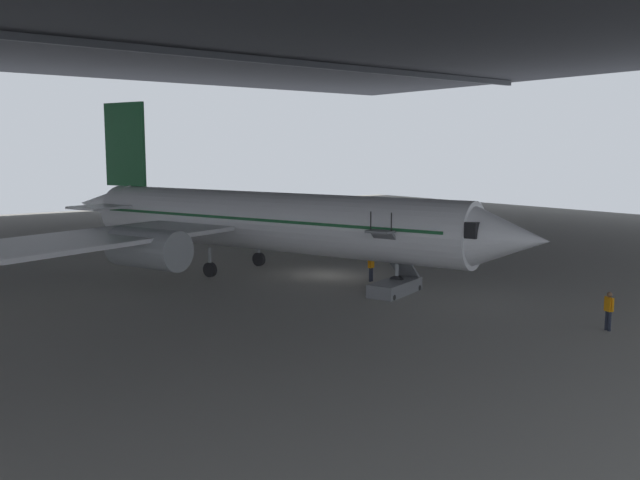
{
  "coord_description": "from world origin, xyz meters",
  "views": [
    {
      "loc": [
        -25.04,
        -32.68,
        7.76
      ],
      "look_at": [
        -1.11,
        -1.41,
        2.5
      ],
      "focal_mm": 38.11,
      "sensor_mm": 36.0,
      "label": 1
    }
  ],
  "objects_px": {
    "boarding_stairs": "(395,281)",
    "crew_worker_near_nose": "(609,308)",
    "airplane_main": "(259,221)",
    "crew_worker_by_stairs": "(371,266)"
  },
  "relations": [
    {
      "from": "airplane_main",
      "to": "crew_worker_by_stairs",
      "type": "distance_m",
      "value": 7.59
    },
    {
      "from": "crew_worker_by_stairs",
      "to": "boarding_stairs",
      "type": "bearing_deg",
      "value": -111.28
    },
    {
      "from": "boarding_stairs",
      "to": "airplane_main",
      "type": "bearing_deg",
      "value": 105.81
    },
    {
      "from": "airplane_main",
      "to": "crew_worker_near_nose",
      "type": "xyz_separation_m",
      "value": [
        4.76,
        -20.46,
        -2.4
      ]
    },
    {
      "from": "boarding_stairs",
      "to": "crew_worker_near_nose",
      "type": "relative_size",
      "value": 2.68
    },
    {
      "from": "boarding_stairs",
      "to": "crew_worker_near_nose",
      "type": "bearing_deg",
      "value": -79.27
    },
    {
      "from": "airplane_main",
      "to": "crew_worker_near_nose",
      "type": "distance_m",
      "value": 21.14
    },
    {
      "from": "crew_worker_near_nose",
      "to": "boarding_stairs",
      "type": "bearing_deg",
      "value": 100.73
    },
    {
      "from": "boarding_stairs",
      "to": "crew_worker_near_nose",
      "type": "xyz_separation_m",
      "value": [
        2.1,
        -11.07,
        0.25
      ]
    },
    {
      "from": "airplane_main",
      "to": "crew_worker_by_stairs",
      "type": "relative_size",
      "value": 20.86
    }
  ]
}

